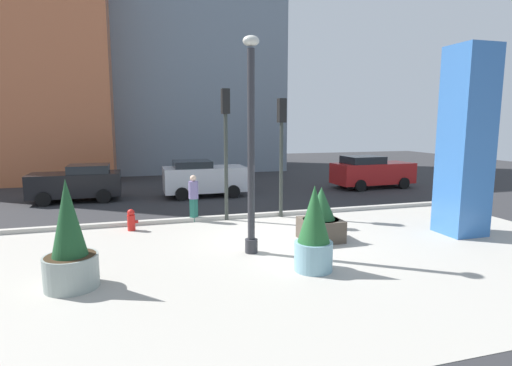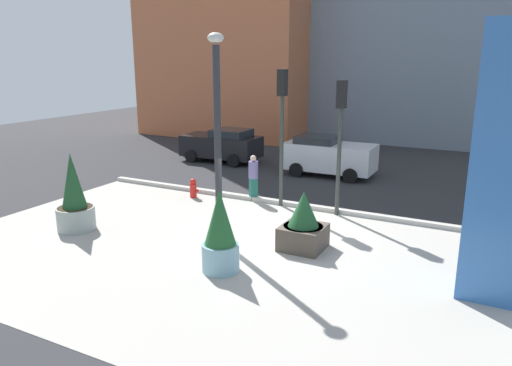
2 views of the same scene
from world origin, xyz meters
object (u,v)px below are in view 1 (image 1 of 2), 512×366
object	(u,v)px
car_passing_lane	(204,178)
traffic_light_far_side	(281,138)
traffic_light_corner	(226,134)
car_curb_west	(77,183)
art_pillar_blue	(466,142)
pedestrian_on_sidewalk	(194,196)
potted_plant_curbside	(321,218)
fire_hydrant	(131,220)
potted_plant_mid_plaza	(314,232)
potted_plant_near_left	(70,246)
lamp_post	(251,151)
car_intersection	(372,172)

from	to	relation	value
car_passing_lane	traffic_light_far_side	bearing A→B (deg)	-67.99
traffic_light_corner	car_curb_west	size ratio (longest dim) A/B	1.21
art_pillar_blue	pedestrian_on_sidewalk	world-z (taller)	art_pillar_blue
potted_plant_curbside	fire_hydrant	size ratio (longest dim) A/B	2.25
art_pillar_blue	traffic_light_corner	xyz separation A→B (m)	(-7.02, 4.04, 0.23)
traffic_light_corner	car_passing_lane	distance (m)	5.79
pedestrian_on_sidewalk	fire_hydrant	bearing A→B (deg)	-161.45
traffic_light_far_side	potted_plant_mid_plaza	bearing A→B (deg)	-101.84
potted_plant_mid_plaza	pedestrian_on_sidewalk	xyz separation A→B (m)	(-2.16, 5.94, -0.01)
fire_hydrant	pedestrian_on_sidewalk	size ratio (longest dim) A/B	0.43
potted_plant_mid_plaza	traffic_light_corner	distance (m)	6.29
traffic_light_far_side	potted_plant_near_left	bearing A→B (deg)	-142.65
potted_plant_mid_plaza	potted_plant_curbside	world-z (taller)	potted_plant_mid_plaza
potted_plant_curbside	car_passing_lane	world-z (taller)	car_passing_lane
potted_plant_mid_plaza	potted_plant_near_left	bearing A→B (deg)	174.74
lamp_post	pedestrian_on_sidewalk	size ratio (longest dim) A/B	3.40
art_pillar_blue	potted_plant_mid_plaza	distance (m)	6.63
potted_plant_near_left	car_curb_west	world-z (taller)	potted_plant_near_left
pedestrian_on_sidewalk	art_pillar_blue	bearing A→B (deg)	-26.98
lamp_post	fire_hydrant	distance (m)	5.37
traffic_light_far_side	car_passing_lane	xyz separation A→B (m)	(-2.17, 5.38, -2.15)
car_intersection	traffic_light_far_side	bearing A→B (deg)	-143.98
fire_hydrant	car_curb_west	distance (m)	6.77
art_pillar_blue	potted_plant_near_left	xyz separation A→B (m)	(-11.67, -1.23, -2.06)
potted_plant_curbside	traffic_light_far_side	bearing A→B (deg)	91.79
potted_plant_curbside	car_curb_west	size ratio (longest dim) A/B	0.42
potted_plant_near_left	car_curb_west	bearing A→B (deg)	96.54
art_pillar_blue	potted_plant_mid_plaza	world-z (taller)	art_pillar_blue
potted_plant_near_left	car_passing_lane	distance (m)	11.54
lamp_post	car_intersection	bearing A→B (deg)	43.89
art_pillar_blue	fire_hydrant	xyz separation A→B (m)	(-10.45, 3.44, -2.66)
potted_plant_curbside	car_intersection	bearing A→B (deg)	50.24
lamp_post	fire_hydrant	size ratio (longest dim) A/B	7.89
car_passing_lane	pedestrian_on_sidewalk	world-z (taller)	car_passing_lane
fire_hydrant	traffic_light_far_side	bearing A→B (deg)	5.26
art_pillar_blue	potted_plant_mid_plaza	xyz separation A→B (m)	(-6.06, -1.75, -2.04)
traffic_light_corner	car_intersection	bearing A→B (deg)	28.99
potted_plant_mid_plaza	potted_plant_curbside	size ratio (longest dim) A/B	1.27
potted_plant_near_left	traffic_light_corner	distance (m)	7.40
potted_plant_mid_plaza	traffic_light_far_side	size ratio (longest dim) A/B	0.47
potted_plant_curbside	car_passing_lane	size ratio (longest dim) A/B	0.42
potted_plant_near_left	pedestrian_on_sidewalk	xyz separation A→B (m)	(3.44, 5.42, 0.00)
traffic_light_corner	lamp_post	bearing A→B (deg)	-92.21
art_pillar_blue	traffic_light_far_side	size ratio (longest dim) A/B	1.33
potted_plant_curbside	traffic_light_far_side	distance (m)	4.12
art_pillar_blue	potted_plant_curbside	world-z (taller)	art_pillar_blue
potted_plant_curbside	traffic_light_corner	distance (m)	4.85
fire_hydrant	car_intersection	distance (m)	14.24
fire_hydrant	traffic_light_corner	distance (m)	4.53
art_pillar_blue	car_passing_lane	xyz separation A→B (m)	(-7.04, 9.34, -2.10)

